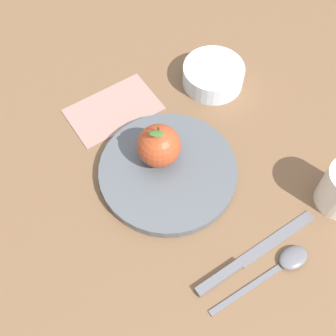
# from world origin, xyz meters

# --- Properties ---
(ground_plane) EXTENTS (2.40, 2.40, 0.00)m
(ground_plane) POSITION_xyz_m (0.00, 0.00, 0.00)
(ground_plane) COLOR brown
(dinner_plate) EXTENTS (0.23, 0.23, 0.02)m
(dinner_plate) POSITION_xyz_m (-0.02, -0.03, 0.01)
(dinner_plate) COLOR #4C5156
(dinner_plate) RESTS_ON ground_plane
(apple) EXTENTS (0.07, 0.07, 0.09)m
(apple) POSITION_xyz_m (-0.03, -0.05, 0.05)
(apple) COLOR #9E3D1E
(apple) RESTS_ON dinner_plate
(side_bowl) EXTENTS (0.12, 0.12, 0.04)m
(side_bowl) POSITION_xyz_m (-0.24, -0.00, 0.02)
(side_bowl) COLOR silver
(side_bowl) RESTS_ON ground_plane
(knife) EXTENTS (0.18, 0.16, 0.01)m
(knife) POSITION_xyz_m (0.10, 0.12, 0.00)
(knife) COLOR #59595E
(knife) RESTS_ON ground_plane
(spoon) EXTENTS (0.14, 0.14, 0.01)m
(spoon) POSITION_xyz_m (0.10, 0.17, 0.01)
(spoon) COLOR #59595E
(spoon) RESTS_ON ground_plane
(linen_napkin) EXTENTS (0.19, 0.19, 0.00)m
(linen_napkin) POSITION_xyz_m (-0.13, -0.17, 0.00)
(linen_napkin) COLOR gray
(linen_napkin) RESTS_ON ground_plane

